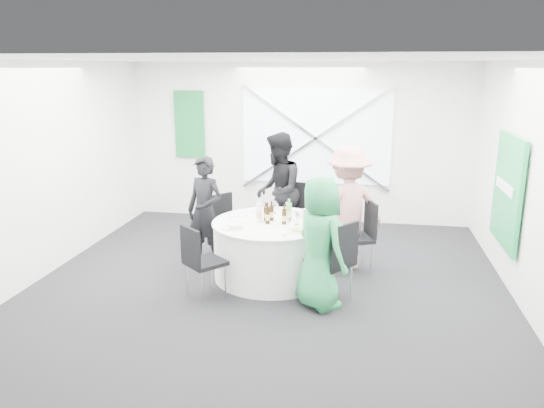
% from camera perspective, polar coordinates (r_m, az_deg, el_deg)
% --- Properties ---
extents(floor, '(6.00, 6.00, 0.00)m').
position_cam_1_polar(floor, '(6.96, -0.29, -8.41)').
color(floor, black).
rests_on(floor, ground).
extents(ceiling, '(6.00, 6.00, 0.00)m').
position_cam_1_polar(ceiling, '(6.40, -0.32, 15.32)').
color(ceiling, silver).
rests_on(ceiling, wall_back).
extents(wall_back, '(6.00, 0.00, 6.00)m').
position_cam_1_polar(wall_back, '(9.46, 2.94, 6.57)').
color(wall_back, silver).
rests_on(wall_back, floor).
extents(wall_front, '(6.00, 0.00, 6.00)m').
position_cam_1_polar(wall_front, '(3.73, -8.53, -6.26)').
color(wall_front, silver).
rests_on(wall_front, floor).
extents(wall_left, '(0.00, 6.00, 6.00)m').
position_cam_1_polar(wall_left, '(7.65, -23.04, 3.50)').
color(wall_left, silver).
rests_on(wall_left, floor).
extents(wall_right, '(0.00, 6.00, 6.00)m').
position_cam_1_polar(wall_right, '(6.70, 25.85, 1.77)').
color(wall_right, silver).
rests_on(wall_right, floor).
extents(window_panel, '(2.60, 0.03, 1.60)m').
position_cam_1_polar(window_panel, '(9.38, 4.75, 7.08)').
color(window_panel, white).
rests_on(window_panel, wall_back).
extents(window_brace_a, '(2.63, 0.05, 1.84)m').
position_cam_1_polar(window_brace_a, '(9.34, 4.72, 7.05)').
color(window_brace_a, silver).
rests_on(window_brace_a, window_panel).
extents(window_brace_b, '(2.63, 0.05, 1.84)m').
position_cam_1_polar(window_brace_b, '(9.34, 4.72, 7.05)').
color(window_brace_b, silver).
rests_on(window_brace_b, window_panel).
extents(green_banner, '(0.55, 0.04, 1.20)m').
position_cam_1_polar(green_banner, '(9.82, -8.87, 8.47)').
color(green_banner, '#16722D').
rests_on(green_banner, wall_back).
extents(green_sign, '(0.05, 1.20, 1.40)m').
position_cam_1_polar(green_sign, '(7.29, 23.99, 1.30)').
color(green_sign, green).
rests_on(green_sign, wall_right).
extents(banquet_table, '(1.56, 1.56, 0.76)m').
position_cam_1_polar(banquet_table, '(7.00, 0.00, -4.91)').
color(banquet_table, silver).
rests_on(banquet_table, floor).
extents(chair_back, '(0.55, 0.55, 1.02)m').
position_cam_1_polar(chair_back, '(8.01, 3.18, -0.78)').
color(chair_back, black).
rests_on(chair_back, floor).
extents(chair_back_left, '(0.59, 0.59, 0.92)m').
position_cam_1_polar(chair_back_left, '(7.75, -5.03, -1.80)').
color(chair_back_left, black).
rests_on(chair_back_left, floor).
extents(chair_back_right, '(0.57, 0.57, 0.98)m').
position_cam_1_polar(chair_back_right, '(7.24, 9.60, -2.85)').
color(chair_back_right, black).
rests_on(chair_back_right, floor).
extents(chair_front_right, '(0.64, 0.64, 1.00)m').
position_cam_1_polar(chair_front_right, '(6.21, 6.91, -5.58)').
color(chair_front_right, black).
rests_on(chair_front_right, floor).
extents(chair_front_left, '(0.59, 0.59, 0.92)m').
position_cam_1_polar(chair_front_left, '(6.35, -7.83, -5.65)').
color(chair_front_left, black).
rests_on(chair_front_left, floor).
extents(person_man_back_left, '(0.65, 0.53, 1.53)m').
position_cam_1_polar(person_man_back_left, '(7.45, -7.21, -0.73)').
color(person_man_back_left, black).
rests_on(person_man_back_left, floor).
extents(person_man_back, '(0.55, 0.91, 1.78)m').
position_cam_1_polar(person_man_back, '(8.00, 0.65, 1.37)').
color(person_man_back, black).
rests_on(person_man_back, floor).
extents(person_woman_pink, '(1.21, 0.97, 1.70)m').
position_cam_1_polar(person_woman_pink, '(7.26, 8.10, -0.47)').
color(person_woman_pink, tan).
rests_on(person_woman_pink, floor).
extents(person_woman_green, '(0.87, 0.89, 1.54)m').
position_cam_1_polar(person_woman_green, '(6.06, 5.18, -4.21)').
color(person_woman_green, '#279150').
rests_on(person_woman_green, floor).
extents(plate_back, '(0.25, 0.25, 0.01)m').
position_cam_1_polar(plate_back, '(7.45, 0.01, -0.58)').
color(plate_back, white).
rests_on(plate_back, banquet_table).
extents(plate_back_left, '(0.27, 0.27, 0.01)m').
position_cam_1_polar(plate_back_left, '(7.24, -3.73, -1.07)').
color(plate_back_left, white).
rests_on(plate_back_left, banquet_table).
extents(plate_back_right, '(0.28, 0.28, 0.04)m').
position_cam_1_polar(plate_back_right, '(7.13, 3.51, -1.24)').
color(plate_back_right, white).
rests_on(plate_back_right, banquet_table).
extents(plate_front_right, '(0.29, 0.29, 0.04)m').
position_cam_1_polar(plate_front_right, '(6.49, 2.97, -2.83)').
color(plate_front_right, white).
rests_on(plate_front_right, banquet_table).
extents(plate_front_left, '(0.28, 0.28, 0.01)m').
position_cam_1_polar(plate_front_left, '(6.64, -4.32, -2.54)').
color(plate_front_left, white).
rests_on(plate_front_left, banquet_table).
extents(napkin, '(0.20, 0.17, 0.05)m').
position_cam_1_polar(napkin, '(6.58, -3.91, -2.40)').
color(napkin, silver).
rests_on(napkin, plate_front_left).
extents(beer_bottle_a, '(0.06, 0.06, 0.25)m').
position_cam_1_polar(beer_bottle_a, '(6.91, -0.67, -1.06)').
color(beer_bottle_a, '#321D09').
rests_on(beer_bottle_a, banquet_table).
extents(beer_bottle_b, '(0.06, 0.06, 0.26)m').
position_cam_1_polar(beer_bottle_b, '(6.93, -0.05, -0.97)').
color(beer_bottle_b, '#321D09').
rests_on(beer_bottle_b, banquet_table).
extents(beer_bottle_c, '(0.06, 0.06, 0.26)m').
position_cam_1_polar(beer_bottle_c, '(6.77, 1.32, -1.38)').
color(beer_bottle_c, '#321D09').
rests_on(beer_bottle_c, banquet_table).
extents(beer_bottle_d, '(0.06, 0.06, 0.28)m').
position_cam_1_polar(beer_bottle_d, '(6.78, -0.49, -1.25)').
color(beer_bottle_d, '#321D09').
rests_on(beer_bottle_d, banquet_table).
extents(green_water_bottle, '(0.08, 0.08, 0.29)m').
position_cam_1_polar(green_water_bottle, '(6.93, 1.83, -0.85)').
color(green_water_bottle, '#44B257').
rests_on(green_water_bottle, banquet_table).
extents(clear_water_bottle, '(0.08, 0.08, 0.31)m').
position_cam_1_polar(clear_water_bottle, '(6.85, -1.42, -0.95)').
color(clear_water_bottle, white).
rests_on(clear_water_bottle, banquet_table).
extents(wine_glass_a, '(0.07, 0.07, 0.17)m').
position_cam_1_polar(wine_glass_a, '(6.87, 3.51, -0.92)').
color(wine_glass_a, white).
rests_on(wine_glass_a, banquet_table).
extents(wine_glass_b, '(0.07, 0.07, 0.17)m').
position_cam_1_polar(wine_glass_b, '(6.75, 2.69, -1.19)').
color(wine_glass_b, white).
rests_on(wine_glass_b, banquet_table).
extents(wine_glass_c, '(0.07, 0.07, 0.17)m').
position_cam_1_polar(wine_glass_c, '(6.53, 1.85, -1.73)').
color(wine_glass_c, white).
rests_on(wine_glass_c, banquet_table).
extents(wine_glass_d, '(0.07, 0.07, 0.17)m').
position_cam_1_polar(wine_glass_d, '(7.25, 0.27, -0.06)').
color(wine_glass_d, white).
rests_on(wine_glass_d, banquet_table).
extents(wine_glass_e, '(0.07, 0.07, 0.17)m').
position_cam_1_polar(wine_glass_e, '(7.18, -1.38, -0.20)').
color(wine_glass_e, white).
rests_on(wine_glass_e, banquet_table).
extents(wine_glass_f, '(0.07, 0.07, 0.17)m').
position_cam_1_polar(wine_glass_f, '(7.20, 1.72, -0.17)').
color(wine_glass_f, white).
rests_on(wine_glass_f, banquet_table).
extents(fork_a, '(0.11, 0.12, 0.01)m').
position_cam_1_polar(fork_a, '(6.37, 1.68, -3.30)').
color(fork_a, silver).
rests_on(fork_a, banquet_table).
extents(knife_a, '(0.11, 0.12, 0.01)m').
position_cam_1_polar(knife_a, '(6.60, 4.21, -2.67)').
color(knife_a, silver).
rests_on(knife_a, banquet_table).
extents(fork_b, '(0.10, 0.13, 0.01)m').
position_cam_1_polar(fork_b, '(7.37, -2.18, -0.80)').
color(fork_b, silver).
rests_on(fork_b, banquet_table).
extents(knife_b, '(0.08, 0.14, 0.01)m').
position_cam_1_polar(knife_b, '(7.10, -4.34, -1.43)').
color(knife_b, silver).
rests_on(knife_b, banquet_table).
extents(fork_c, '(0.15, 0.03, 0.01)m').
position_cam_1_polar(fork_c, '(7.36, 2.32, -0.82)').
color(fork_c, silver).
rests_on(fork_c, banquet_table).
extents(knife_c, '(0.15, 0.03, 0.01)m').
position_cam_1_polar(knife_c, '(7.44, -0.11, -0.65)').
color(knife_c, silver).
rests_on(knife_c, banquet_table).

